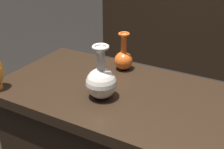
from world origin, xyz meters
TOP-DOWN VIEW (x-y plane):
  - back_display_shelf at (0.00, 2.20)m, footprint 2.60×0.40m
  - vase_centerpiece at (-0.06, -0.09)m, footprint 0.14×0.14m
  - vase_tall_behind at (-0.11, 0.22)m, footprint 0.10×0.10m

SIDE VIEW (x-z plane):
  - back_display_shelf at x=0.00m, z-range 0.00..0.99m
  - vase_tall_behind at x=-0.11m, z-range 0.76..0.97m
  - vase_centerpiece at x=-0.06m, z-range 0.76..1.00m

